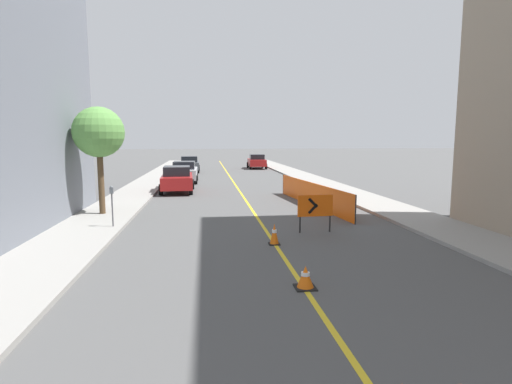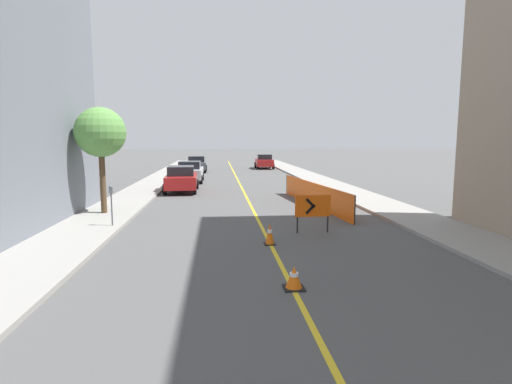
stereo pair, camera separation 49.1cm
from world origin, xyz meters
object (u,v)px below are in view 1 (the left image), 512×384
object	(u,v)px
street_tree_left_near	(99,133)
parked_car_curb_near	(177,179)
parking_meter_near_curb	(112,198)
parked_car_curb_mid	(185,172)
traffic_cone_fourth	(274,234)
traffic_cone_third	(305,277)
arrow_barricade_primary	(315,207)
parked_car_curb_far	(190,164)
parked_car_opposite_side	(257,161)

from	to	relation	value
street_tree_left_near	parked_car_curb_near	bearing A→B (deg)	71.28
parked_car_curb_near	parking_meter_near_curb	distance (m)	10.31
parked_car_curb_mid	street_tree_left_near	distance (m)	13.67
traffic_cone_fourth	parking_meter_near_curb	size ratio (longest dim) A/B	0.45
traffic_cone_third	traffic_cone_fourth	distance (m)	3.66
arrow_barricade_primary	parking_meter_near_curb	xyz separation A→B (m)	(-6.99, 1.28, 0.24)
parked_car_curb_far	parking_meter_near_curb	size ratio (longest dim) A/B	3.01
traffic_cone_fourth	parked_car_curb_far	xyz separation A→B (m)	(-3.63, 28.17, 0.48)
traffic_cone_third	parked_car_opposite_side	world-z (taller)	parked_car_opposite_side
traffic_cone_fourth	parking_meter_near_curb	world-z (taller)	parking_meter_near_curb
traffic_cone_fourth	parked_car_opposite_side	size ratio (longest dim) A/B	0.15
traffic_cone_fourth	parking_meter_near_curb	distance (m)	6.03
arrow_barricade_primary	traffic_cone_fourth	bearing A→B (deg)	-142.69
parked_car_opposite_side	parked_car_curb_near	bearing A→B (deg)	-108.47
parked_car_curb_mid	parking_meter_near_curb	distance (m)	15.87
arrow_barricade_primary	parked_car_opposite_side	bearing A→B (deg)	83.17
arrow_barricade_primary	parked_car_curb_far	size ratio (longest dim) A/B	0.30
arrow_barricade_primary	parked_car_opposite_side	world-z (taller)	parked_car_opposite_side
street_tree_left_near	traffic_cone_fourth	bearing A→B (deg)	-40.14
parked_car_curb_far	parking_meter_near_curb	world-z (taller)	parked_car_curb_far
traffic_cone_fourth	parked_car_curb_near	distance (m)	13.44
arrow_barricade_primary	parking_meter_near_curb	world-z (taller)	parking_meter_near_curb
traffic_cone_fourth	parked_car_curb_mid	size ratio (longest dim) A/B	0.15
parking_meter_near_curb	parked_car_opposite_side	bearing A→B (deg)	73.28
parked_car_curb_near	parked_car_curb_mid	world-z (taller)	same
parked_car_curb_near	parked_car_curb_far	bearing A→B (deg)	87.00
traffic_cone_third	parked_car_opposite_side	distance (m)	36.29
arrow_barricade_primary	parking_meter_near_curb	size ratio (longest dim) A/B	0.90
traffic_cone_fourth	parked_car_curb_far	world-z (taller)	parked_car_curb_far
parked_car_curb_near	parking_meter_near_curb	world-z (taller)	parked_car_curb_near
parked_car_curb_near	parked_car_opposite_side	size ratio (longest dim) A/B	1.00
arrow_barricade_primary	street_tree_left_near	xyz separation A→B (m)	(-7.99, 3.91, 2.55)
traffic_cone_fourth	parked_car_curb_mid	bearing A→B (deg)	101.09
traffic_cone_fourth	parked_car_curb_mid	world-z (taller)	parked_car_curb_mid
parking_meter_near_curb	street_tree_left_near	distance (m)	3.64
arrow_barricade_primary	traffic_cone_third	bearing A→B (deg)	-110.93
traffic_cone_third	parking_meter_near_curb	xyz separation A→B (m)	(-5.37, 6.36, 0.90)
parked_car_curb_far	parked_car_opposite_side	size ratio (longest dim) A/B	1.00
traffic_cone_fourth	parked_car_opposite_side	xyz separation A→B (m)	(3.61, 32.45, 0.48)
parked_car_curb_far	parked_car_curb_near	bearing A→B (deg)	-92.25
parked_car_curb_far	street_tree_left_near	bearing A→B (deg)	-98.46
arrow_barricade_primary	parked_car_curb_far	xyz separation A→B (m)	(-5.29, 26.74, -0.09)
arrow_barricade_primary	street_tree_left_near	distance (m)	9.26
arrow_barricade_primary	parked_car_curb_near	distance (m)	12.69
parked_car_curb_mid	parked_car_opposite_side	distance (m)	15.74
parked_car_curb_mid	street_tree_left_near	world-z (taller)	street_tree_left_near
traffic_cone_third	parked_car_opposite_side	xyz separation A→B (m)	(3.56, 36.11, 0.56)
parked_car_curb_mid	traffic_cone_third	bearing A→B (deg)	-80.24
arrow_barricade_primary	parked_car_opposite_side	distance (m)	31.09
parked_car_curb_far	parked_car_opposite_side	bearing A→B (deg)	28.95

